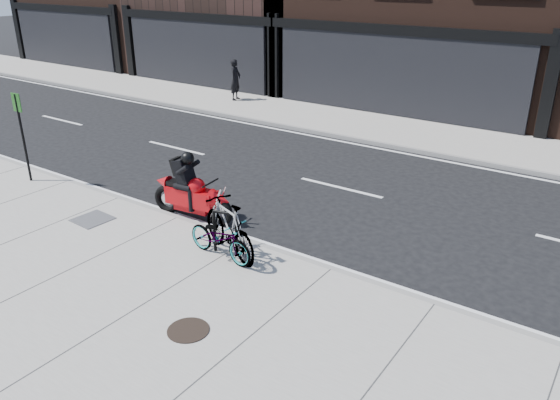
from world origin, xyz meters
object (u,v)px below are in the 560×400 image
Objects in this scene: bicycle_front at (220,238)px; bicycle_rear at (229,228)px; bike_rack at (225,229)px; utility_grate at (93,219)px; pedestrian at (235,80)px; motorcycle at (195,193)px; manhole_cover at (188,330)px; sign_post at (22,130)px.

bicycle_front is 0.26m from bicycle_rear.
bike_rack is 3.52m from utility_grate.
pedestrian is 12.30m from utility_grate.
motorcycle is 1.27× the size of pedestrian.
bicycle_rear is at bearing -154.87° from pedestrian.
bicycle_rear is at bearing 114.86° from manhole_cover.
motorcycle is (-1.74, 1.01, -0.00)m from bike_rack.
bike_rack is 1.19× the size of utility_grate.
bicycle_front is at bearing 118.10° from manhole_cover.
pedestrian is 0.73× the size of sign_post.
bike_rack is 0.47× the size of bicycle_rear.
manhole_cover is (1.06, -2.28, -0.56)m from bicycle_rear.
bike_rack is 1.35× the size of manhole_cover.
bike_rack is 0.41× the size of motorcycle.
manhole_cover is 8.42m from sign_post.
bicycle_rear reaches higher than bike_rack.
motorcycle is at bearing 42.46° from utility_grate.
pedestrian reaches higher than bike_rack.
sign_post is (-6.81, 0.09, 0.86)m from bike_rack.
bicycle_rear is at bearing -0.00° from bike_rack.
bicycle_rear is at bearing -8.38° from bicycle_front.
motorcycle reaches higher than bike_rack.
pedestrian is 10.72m from sign_post.
bike_rack is 2.61m from manhole_cover.
bike_rack reaches higher than utility_grate.
utility_grate is at bearing -59.75° from bicycle_rear.
sign_post is at bearing -69.18° from bicycle_rear.
pedestrian reaches higher than bicycle_front.
bicycle_front reaches higher than manhole_cover.
motorcycle reaches higher than bicycle_rear.
manhole_cover is 4.91m from utility_grate.
sign_post is (-3.36, 0.63, 1.38)m from utility_grate.
pedestrian is at bearing 117.58° from motorcycle.
bike_rack is 0.10m from bicycle_rear.
pedestrian reaches higher than bicycle_rear.
pedestrian reaches higher than utility_grate.
bike_rack is 0.38× the size of sign_post.
manhole_cover is at bearing -20.78° from utility_grate.
manhole_cover and utility_grate have the same top height.
bicycle_front is at bearing 8.30° from bicycle_rear.
bicycle_rear is 1.11× the size of pedestrian.
pedestrian is at bearing 126.49° from manhole_cover.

